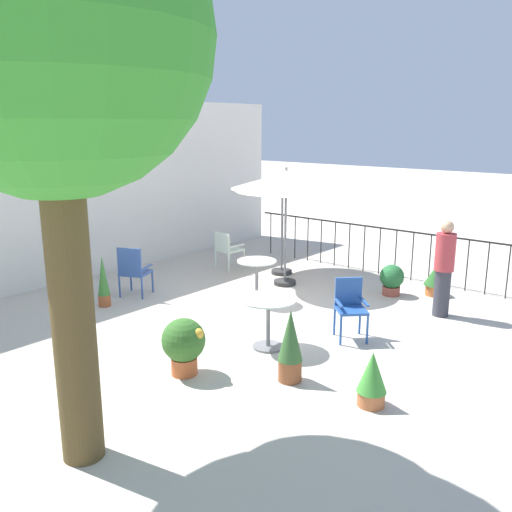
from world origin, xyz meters
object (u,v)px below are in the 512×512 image
object	(u,v)px
patio_umbrella_0	(283,182)
patio_chair_0	(227,248)
shade_tree	(52,36)
potted_plant_2	(184,343)
patio_umbrella_1	(286,182)
patio_chair_2	(350,304)
potted_plant_3	(372,378)
potted_plant_5	(290,345)
potted_plant_1	(435,279)
potted_plant_0	(103,282)
standing_person	(444,268)
cafe_table_0	(268,313)
cafe_table_1	(257,273)
potted_plant_4	(392,279)
patio_chair_1	(133,269)

from	to	relation	value
patio_umbrella_0	patio_chair_0	size ratio (longest dim) A/B	2.63
shade_tree	potted_plant_2	size ratio (longest dim) A/B	6.96
patio_umbrella_1	patio_chair_2	world-z (taller)	patio_umbrella_1
potted_plant_3	potted_plant_5	bearing A→B (deg)	95.48
patio_umbrella_1	potted_plant_1	xyz separation A→B (m)	(1.24, -2.56, -1.73)
potted_plant_0	potted_plant_2	distance (m)	3.20
patio_chair_2	standing_person	world-z (taller)	standing_person
potted_plant_1	standing_person	bearing A→B (deg)	-152.74
potted_plant_2	potted_plant_3	size ratio (longest dim) A/B	1.14
potted_plant_2	patio_umbrella_1	bearing A→B (deg)	19.90
shade_tree	cafe_table_0	size ratio (longest dim) A/B	6.40
patio_chair_0	cafe_table_0	bearing A→B (deg)	-129.14
patio_chair_2	potted_plant_0	size ratio (longest dim) A/B	1.00
shade_tree	potted_plant_0	xyz separation A→B (m)	(2.69, 3.60, -3.37)
cafe_table_1	potted_plant_0	bearing A→B (deg)	134.95
cafe_table_0	potted_plant_0	size ratio (longest dim) A/B	0.89
potted_plant_3	potted_plant_0	bearing A→B (deg)	89.09
cafe_table_0	potted_plant_2	size ratio (longest dim) A/B	1.09
shade_tree	potted_plant_4	distance (m)	7.40
potted_plant_4	standing_person	xyz separation A→B (m)	(-0.50, -1.14, 0.52)
patio_chair_0	patio_chair_1	bearing A→B (deg)	179.99
patio_chair_1	potted_plant_3	size ratio (longest dim) A/B	1.45
standing_person	potted_plant_2	bearing A→B (deg)	159.02
cafe_table_0	potted_plant_4	bearing A→B (deg)	-3.46
patio_umbrella_0	potted_plant_0	bearing A→B (deg)	163.71
potted_plant_2	potted_plant_0	bearing A→B (deg)	73.44
potted_plant_0	potted_plant_3	xyz separation A→B (m)	(-0.08, -5.27, -0.11)
patio_umbrella_1	potted_plant_1	distance (m)	3.33
cafe_table_1	potted_plant_0	world-z (taller)	potted_plant_0
standing_person	potted_plant_3	bearing A→B (deg)	-170.45
potted_plant_5	standing_person	world-z (taller)	standing_person
patio_umbrella_1	patio_chair_0	bearing A→B (deg)	86.43
patio_umbrella_1	potted_plant_5	distance (m)	4.46
potted_plant_2	potted_plant_3	bearing A→B (deg)	-69.42
potted_plant_0	potted_plant_1	xyz separation A→B (m)	(4.34, -4.17, -0.13)
potted_plant_3	patio_chair_0	bearing A→B (deg)	58.32
potted_plant_0	potted_plant_2	size ratio (longest dim) A/B	1.22
potted_plant_4	potted_plant_2	bearing A→B (deg)	174.17
potted_plant_3	potted_plant_4	xyz separation A→B (m)	(3.91, 1.72, -0.02)
patio_chair_0	patio_chair_1	size ratio (longest dim) A/B	0.89
shade_tree	potted_plant_3	xyz separation A→B (m)	(2.60, -1.67, -3.47)
patio_chair_2	potted_plant_5	xyz separation A→B (m)	(-1.70, -0.17, -0.05)
patio_umbrella_0	potted_plant_5	bearing A→B (deg)	-141.16
cafe_table_0	patio_chair_2	size ratio (longest dim) A/B	0.90
shade_tree	patio_umbrella_1	world-z (taller)	shade_tree
patio_chair_0	potted_plant_2	distance (m)	5.16
patio_chair_2	potted_plant_5	world-z (taller)	potted_plant_5
potted_plant_5	standing_person	size ratio (longest dim) A/B	0.58
cafe_table_1	potted_plant_1	size ratio (longest dim) A/B	1.34
cafe_table_1	potted_plant_0	xyz separation A→B (m)	(-1.89, 1.90, -0.10)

